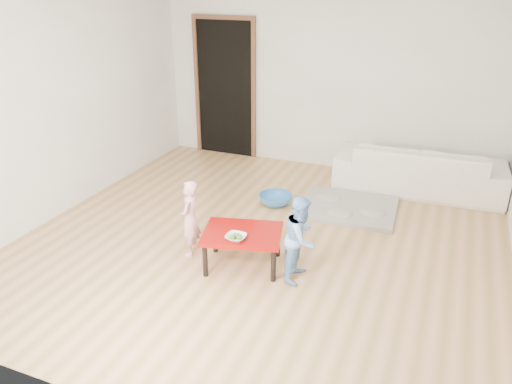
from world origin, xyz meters
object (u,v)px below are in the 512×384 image
Objects in this scene: basin at (276,199)px; red_table at (243,249)px; bowl at (236,237)px; child_pink at (190,218)px; child_blue at (301,238)px; sofa at (419,168)px.

red_table is at bearing -82.47° from basin.
child_pink is at bearing 163.24° from bowl.
child_blue is at bearing 2.04° from red_table.
child_blue reaches higher than red_table.
child_pink is 1.93× the size of basin.
child_blue reaches higher than bowl.
child_pink is at bearing 50.69° from sofa.
basin is at bearing 33.62° from sofa.
red_table is 0.90× the size of child_blue.
child_pink reaches higher than sofa.
sofa reaches higher than basin.
basin is (-0.20, 1.63, -0.33)m from bowl.
child_blue is 1.68m from basin.
bowl is (-1.39, -2.77, 0.09)m from sofa.
child_blue is 1.99× the size of basin.
red_table is at bearing 77.14° from child_pink.
bowl is 0.62m from child_pink.
child_blue is (0.58, 0.02, 0.23)m from red_table.
basin is (0.39, 1.46, -0.34)m from child_pink.
child_pink reaches higher than red_table.
basin is (-0.19, 1.47, -0.12)m from red_table.
bowl is at bearing 110.13° from child_blue.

